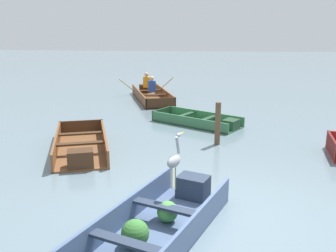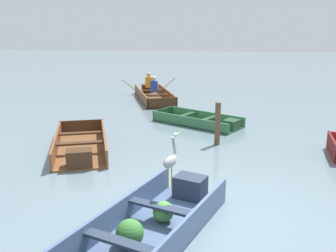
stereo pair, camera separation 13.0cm
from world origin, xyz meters
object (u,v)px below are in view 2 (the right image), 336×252
skiff_wooden_brown_outer_moored (81,146)px  mooring_post (218,124)px  skiff_green_mid_moored (201,121)px  heron_on_dinghy (170,159)px  rowboat_wooden_brown_with_crew (153,94)px  dinghy_slate_blue_foreground (145,230)px

skiff_wooden_brown_outer_moored → mooring_post: 3.26m
skiff_green_mid_moored → mooring_post: mooring_post is taller
mooring_post → heron_on_dinghy: bearing=-102.0°
rowboat_wooden_brown_with_crew → mooring_post: size_ratio=3.49×
dinghy_slate_blue_foreground → skiff_green_mid_moored: bearing=84.9°
skiff_wooden_brown_outer_moored → dinghy_slate_blue_foreground: bearing=-58.9°
skiff_green_mid_moored → heron_on_dinghy: heron_on_dinghy is taller
skiff_wooden_brown_outer_moored → mooring_post: size_ratio=2.82×
rowboat_wooden_brown_with_crew → mooring_post: (2.45, -5.79, 0.33)m
skiff_wooden_brown_outer_moored → heron_on_dinghy: (2.34, -2.67, 0.74)m
dinghy_slate_blue_foreground → skiff_wooden_brown_outer_moored: size_ratio=1.20×
rowboat_wooden_brown_with_crew → heron_on_dinghy: bearing=-79.7°
dinghy_slate_blue_foreground → mooring_post: 4.50m
rowboat_wooden_brown_with_crew → skiff_green_mid_moored: bearing=-62.8°
rowboat_wooden_brown_with_crew → mooring_post: bearing=-67.0°
heron_on_dinghy → rowboat_wooden_brown_with_crew: bearing=100.3°
skiff_green_mid_moored → heron_on_dinghy: size_ratio=3.26×
skiff_green_mid_moored → mooring_post: bearing=-76.6°
heron_on_dinghy → dinghy_slate_blue_foreground: bearing=-107.5°
skiff_wooden_brown_outer_moored → mooring_post: (3.10, 0.91, 0.38)m
skiff_wooden_brown_outer_moored → skiff_green_mid_moored: bearing=46.3°
dinghy_slate_blue_foreground → rowboat_wooden_brown_with_crew: 10.26m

